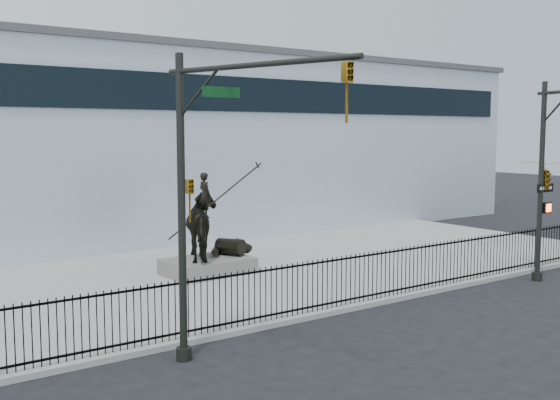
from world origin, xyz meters
TOP-DOWN VIEW (x-y plane):
  - ground at (0.00, 0.00)m, footprint 120.00×120.00m
  - plaza at (0.00, 7.00)m, footprint 30.00×12.00m
  - building at (0.00, 20.00)m, footprint 44.00×14.00m
  - picket_fence at (0.00, 1.25)m, footprint 22.10×0.10m
  - statue_plinth at (-2.30, 7.41)m, footprint 3.13×2.24m
  - equestrian_statue at (-2.24, 7.41)m, footprint 3.87×2.50m
  - traffic_signal_left at (-6.75, -0.62)m, footprint 1.52×4.84m

SIDE VIEW (x-z plane):
  - ground at x=0.00m, z-range 0.00..0.00m
  - plaza at x=0.00m, z-range 0.00..0.15m
  - statue_plinth at x=-2.30m, z-range 0.15..0.72m
  - picket_fence at x=0.00m, z-range 0.15..1.65m
  - equestrian_statue at x=-2.24m, z-range 0.26..3.54m
  - traffic_signal_left at x=-6.75m, z-range 0.53..7.53m
  - building at x=0.00m, z-range 0.00..9.00m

